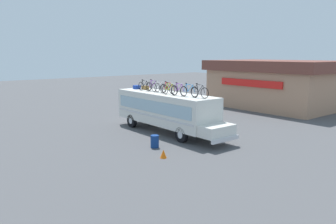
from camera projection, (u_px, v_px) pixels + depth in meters
ground_plane at (165, 132)px, 25.14m from camera, size 120.00×120.00×0.00m
bus at (167, 109)px, 24.69m from camera, size 10.67×2.56×2.93m
luggage_bag_1 at (137, 87)px, 27.54m from camera, size 0.48×0.48×0.30m
luggage_bag_2 at (145, 88)px, 27.13m from camera, size 0.56×0.40×0.29m
rooftop_bicycle_1 at (144, 86)px, 26.17m from camera, size 1.67×0.44×0.88m
rooftop_bicycle_2 at (153, 86)px, 25.68m from camera, size 1.72×0.44×0.92m
rooftop_bicycle_3 at (158, 88)px, 24.98m from camera, size 1.73×0.44×0.86m
rooftop_bicycle_4 at (168, 88)px, 24.49m from camera, size 1.64×0.44×0.89m
rooftop_bicycle_5 at (170, 90)px, 23.54m from camera, size 1.65×0.44×0.88m
rooftop_bicycle_6 at (179, 90)px, 22.98m from camera, size 1.65×0.44×0.92m
rooftop_bicycle_7 at (189, 91)px, 22.42m from camera, size 1.78×0.44×0.92m
rooftop_bicycle_8 at (199, 92)px, 21.89m from camera, size 1.68×0.44×0.95m
roadside_building at (275, 83)px, 36.50m from camera, size 13.43×9.41×5.09m
trash_bin at (155, 141)px, 20.79m from camera, size 0.52×0.52×0.78m
traffic_cone at (163, 154)px, 18.70m from camera, size 0.38×0.38×0.48m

